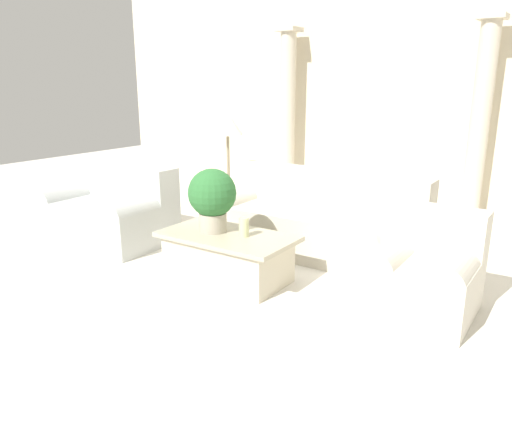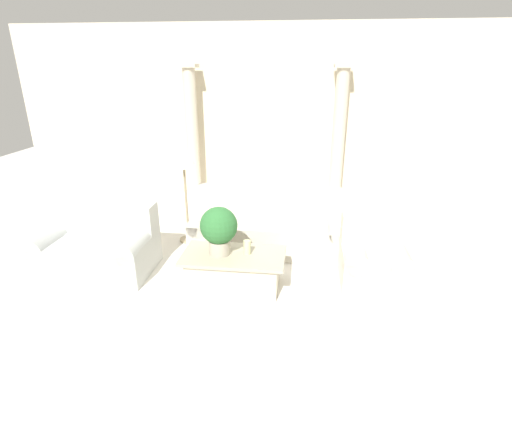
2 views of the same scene
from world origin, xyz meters
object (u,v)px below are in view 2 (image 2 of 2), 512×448
Objects in this scene: loveseat at (97,245)px; coffee_table at (234,270)px; potted_plant at (219,228)px; floor_lamp at (184,165)px; sofa_long at (269,226)px; armchair at (373,257)px.

loveseat reaches higher than coffee_table.
potted_plant is 1.51m from floor_lamp.
sofa_long is 1.56× the size of floor_lamp.
sofa_long is 1.20m from coffee_table.
loveseat is 1.59m from floor_lamp.
armchair is at bearing -19.85° from floor_lamp.
floor_lamp is 1.75× the size of armchair.
armchair is (1.65, 0.31, 0.12)m from coffee_table.
floor_lamp is at bearing 160.15° from armchair.
loveseat is 2.47× the size of potted_plant.
loveseat is 1.78× the size of armchair.
sofa_long is 2.74× the size of armchair.
potted_plant is at bearing -170.23° from armchair.
coffee_table is 1.81m from floor_lamp.
floor_lamp is (-0.92, 1.24, 0.94)m from coffee_table.
floor_lamp reaches higher than armchair.
floor_lamp reaches higher than potted_plant.
potted_plant is 0.41× the size of floor_lamp.
sofa_long is 1.81× the size of coffee_table.
sofa_long is at bearing 23.57° from loveseat.
floor_lamp is (0.90, 1.02, 0.82)m from loveseat.
armchair is (1.82, 0.31, -0.42)m from potted_plant.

